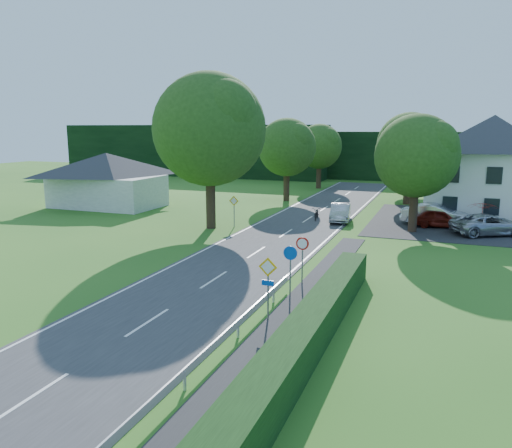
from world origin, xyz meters
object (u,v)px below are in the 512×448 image
at_px(moving_car, 340,212).
at_px(motorcycle, 317,213).
at_px(parasol, 482,216).
at_px(parked_car_silver_b, 490,225).
at_px(parked_car_silver_a, 435,215).
at_px(parked_car_red, 440,218).
at_px(streetlight, 411,169).

relative_size(moving_car, motorcycle, 2.14).
bearing_deg(parasol, motorcycle, -176.17).
distance_m(moving_car, parked_car_silver_b, 11.11).
height_order(parked_car_silver_a, parasol, parasol).
height_order(parked_car_red, parked_car_silver_b, parked_car_silver_b).
xyz_separation_m(moving_car, parked_car_red, (7.65, 0.15, -0.01)).
xyz_separation_m(streetlight, parked_car_silver_b, (5.65, -1.28, -3.68)).
height_order(parked_car_silver_a, parked_car_silver_b, parked_car_silver_a).
relative_size(streetlight, parked_car_silver_a, 1.56).
xyz_separation_m(parked_car_silver_b, parasol, (-0.36, 2.20, 0.27)).
height_order(moving_car, parasol, parasol).
relative_size(motorcycle, parasol, 0.90).
height_order(moving_car, parked_car_silver_a, parked_car_silver_a).
distance_m(streetlight, parked_car_red, 4.38).
relative_size(streetlight, parasol, 3.56).
bearing_deg(parked_car_silver_b, motorcycle, 55.65).
height_order(moving_car, motorcycle, moving_car).
xyz_separation_m(parked_car_red, parasol, (2.99, 0.56, 0.31)).
distance_m(parked_car_red, parasol, 3.06).
height_order(streetlight, parked_car_silver_a, streetlight).
relative_size(motorcycle, parked_car_silver_b, 0.38).
distance_m(motorcycle, parked_car_silver_b, 13.02).
distance_m(streetlight, motorcycle, 8.28).
distance_m(parked_car_silver_a, parasol, 3.36).
bearing_deg(moving_car, parked_car_silver_a, -1.92).
xyz_separation_m(motorcycle, parked_car_silver_b, (12.95, -1.35, 0.21)).
height_order(streetlight, moving_car, streetlight).
distance_m(parked_car_red, parked_car_silver_b, 3.74).
bearing_deg(parasol, parked_car_red, -169.48).
distance_m(streetlight, parasol, 6.36).
bearing_deg(moving_car, parked_car_silver_b, -15.81).
distance_m(parked_car_silver_b, parasol, 2.24).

